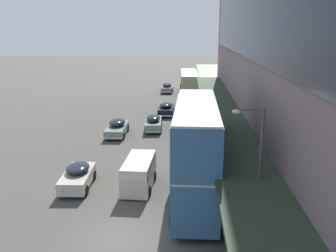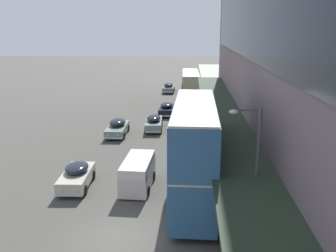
# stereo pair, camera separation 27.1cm
# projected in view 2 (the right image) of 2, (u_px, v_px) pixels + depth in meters

# --- Properties ---
(ground) EXTENTS (240.00, 240.00, 0.00)m
(ground) POSITION_uv_depth(u_px,v_px,m) (114.00, 238.00, 18.91)
(ground) COLOR #4D4C46
(transit_bus_kerbside_front) EXTENTS (2.91, 11.08, 3.08)m
(transit_bus_kerbside_front) POSITION_uv_depth(u_px,v_px,m) (194.00, 120.00, 35.60)
(transit_bus_kerbside_front) COLOR #508E4C
(transit_bus_kerbside_front) RESTS_ON ground
(transit_bus_kerbside_rear) EXTENTS (3.01, 11.14, 3.41)m
(transit_bus_kerbside_rear) POSITION_uv_depth(u_px,v_px,m) (191.00, 81.00, 59.57)
(transit_bus_kerbside_rear) COLOR #AEB184
(transit_bus_kerbside_rear) RESTS_ON ground
(transit_bus_kerbside_far) EXTENTS (2.85, 10.42, 6.03)m
(transit_bus_kerbside_far) POSITION_uv_depth(u_px,v_px,m) (194.00, 149.00, 22.42)
(transit_bus_kerbside_far) COLOR teal
(transit_bus_kerbside_far) RESTS_ON ground
(sedan_oncoming_front) EXTENTS (1.99, 4.35, 1.55)m
(sedan_oncoming_front) POSITION_uv_depth(u_px,v_px,m) (77.00, 176.00, 24.90)
(sedan_oncoming_front) COLOR beige
(sedan_oncoming_front) RESTS_ON ground
(sedan_lead_near) EXTENTS (1.93, 4.74, 1.60)m
(sedan_lead_near) POSITION_uv_depth(u_px,v_px,m) (154.00, 122.00, 38.77)
(sedan_lead_near) COLOR gray
(sedan_lead_near) RESTS_ON ground
(sedan_far_back) EXTENTS (1.87, 4.46, 1.53)m
(sedan_far_back) POSITION_uv_depth(u_px,v_px,m) (169.00, 88.00, 61.04)
(sedan_far_back) COLOR gray
(sedan_far_back) RESTS_ON ground
(sedan_trailing_mid) EXTENTS (1.95, 4.46, 1.56)m
(sedan_trailing_mid) POSITION_uv_depth(u_px,v_px,m) (167.00, 109.00, 45.26)
(sedan_trailing_mid) COLOR black
(sedan_trailing_mid) RESTS_ON ground
(sedan_oncoming_rear) EXTENTS (1.95, 4.84, 1.56)m
(sedan_oncoming_rear) POSITION_uv_depth(u_px,v_px,m) (117.00, 127.00, 36.95)
(sedan_oncoming_rear) COLOR gray
(sedan_oncoming_rear) RESTS_ON ground
(vw_van) EXTENTS (2.05, 4.62, 1.96)m
(vw_van) POSITION_uv_depth(u_px,v_px,m) (138.00, 171.00, 24.81)
(vw_van) COLOR beige
(vw_van) RESTS_ON ground
(pedestrian_at_kerb) EXTENTS (0.33, 0.61, 1.86)m
(pedestrian_at_kerb) POSITION_uv_depth(u_px,v_px,m) (265.00, 211.00, 19.27)
(pedestrian_at_kerb) COLOR black
(pedestrian_at_kerb) RESTS_ON sidewalk_kerb
(street_lamp) EXTENTS (1.50, 0.28, 6.70)m
(street_lamp) POSITION_uv_depth(u_px,v_px,m) (253.00, 167.00, 17.39)
(street_lamp) COLOR #4C4C51
(street_lamp) RESTS_ON sidewalk_kerb
(fire_hydrant) EXTENTS (0.20, 0.40, 0.70)m
(fire_hydrant) POSITION_uv_depth(u_px,v_px,m) (232.00, 168.00, 26.99)
(fire_hydrant) COLOR red
(fire_hydrant) RESTS_ON sidewalk_kerb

